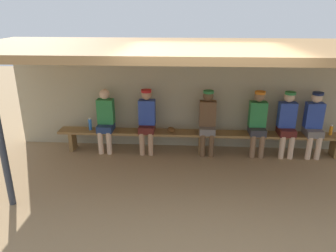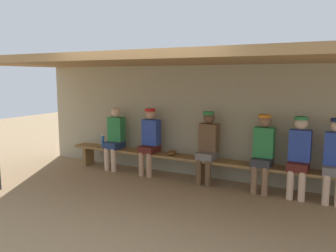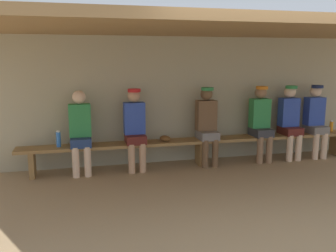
{
  "view_description": "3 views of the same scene",
  "coord_description": "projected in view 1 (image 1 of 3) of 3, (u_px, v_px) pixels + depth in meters",
  "views": [
    {
      "loc": [
        -0.3,
        -4.7,
        2.87
      ],
      "look_at": [
        -0.66,
        1.06,
        0.76
      ],
      "focal_mm": 34.25,
      "sensor_mm": 36.0,
      "label": 1
    },
    {
      "loc": [
        2.43,
        -4.33,
        1.99
      ],
      "look_at": [
        -0.48,
        1.12,
        1.1
      ],
      "focal_mm": 36.88,
      "sensor_mm": 36.0,
      "label": 2
    },
    {
      "loc": [
        -1.99,
        -4.22,
        1.83
      ],
      "look_at": [
        -0.64,
        1.26,
        0.77
      ],
      "focal_mm": 38.66,
      "sensor_mm": 36.0,
      "label": 3
    }
  ],
  "objects": [
    {
      "name": "player_with_sunglasses",
      "position": [
        105.0,
        118.0,
        6.69
      ],
      "size": [
        0.34,
        0.42,
        1.34
      ],
      "color": "navy",
      "rests_on": "ground"
    },
    {
      "name": "player_near_post",
      "position": [
        207.0,
        119.0,
        6.56
      ],
      "size": [
        0.34,
        0.42,
        1.34
      ],
      "color": "slate",
      "rests_on": "ground"
    },
    {
      "name": "bench",
      "position": [
        201.0,
        136.0,
        6.69
      ],
      "size": [
        6.0,
        0.36,
        0.46
      ],
      "color": "olive",
      "rests_on": "ground"
    },
    {
      "name": "player_leftmost",
      "position": [
        147.0,
        118.0,
        6.64
      ],
      "size": [
        0.34,
        0.42,
        1.34
      ],
      "color": "#591E19",
      "rests_on": "ground"
    },
    {
      "name": "ground_plane",
      "position": [
        203.0,
        191.0,
        5.37
      ],
      "size": [
        24.0,
        24.0,
        0.0
      ],
      "primitive_type": "plane",
      "color": "#9E7F59"
    },
    {
      "name": "player_in_white",
      "position": [
        287.0,
        121.0,
        6.47
      ],
      "size": [
        0.34,
        0.42,
        1.34
      ],
      "color": "#591E19",
      "rests_on": "ground"
    },
    {
      "name": "player_in_red",
      "position": [
        314.0,
        121.0,
        6.44
      ],
      "size": [
        0.34,
        0.42,
        1.34
      ],
      "color": "slate",
      "rests_on": "ground"
    },
    {
      "name": "water_bottle_blue",
      "position": [
        331.0,
        130.0,
        6.5
      ],
      "size": [
        0.07,
        0.07,
        0.21
      ],
      "color": "orange",
      "rests_on": "bench"
    },
    {
      "name": "player_rightmost",
      "position": [
        258.0,
        120.0,
        6.51
      ],
      "size": [
        0.34,
        0.42,
        1.34
      ],
      "color": "#333338",
      "rests_on": "ground"
    },
    {
      "name": "back_wall",
      "position": [
        201.0,
        97.0,
        6.87
      ],
      "size": [
        8.0,
        0.2,
        2.2
      ],
      "primitive_type": "cube",
      "color": "tan",
      "rests_on": "ground"
    },
    {
      "name": "dugout_roof",
      "position": [
        207.0,
        49.0,
        5.25
      ],
      "size": [
        8.0,
        2.8,
        0.12
      ],
      "primitive_type": "cube",
      "color": "#9E7547",
      "rests_on": "back_wall"
    },
    {
      "name": "support_post",
      "position": [
        1.0,
        139.0,
        4.65
      ],
      "size": [
        0.1,
        0.1,
        2.2
      ],
      "primitive_type": "cylinder",
      "color": "#2D333D",
      "rests_on": "ground"
    },
    {
      "name": "baseball_glove_dark_brown",
      "position": [
        171.0,
        130.0,
        6.68
      ],
      "size": [
        0.21,
        0.27,
        0.09
      ],
      "primitive_type": "ellipsoid",
      "rotation": [
        0.0,
        0.0,
        4.9
      ],
      "color": "brown",
      "rests_on": "bench"
    },
    {
      "name": "water_bottle_clear",
      "position": [
        90.0,
        124.0,
        6.77
      ],
      "size": [
        0.07,
        0.07,
        0.26
      ],
      "color": "blue",
      "rests_on": "bench"
    }
  ]
}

